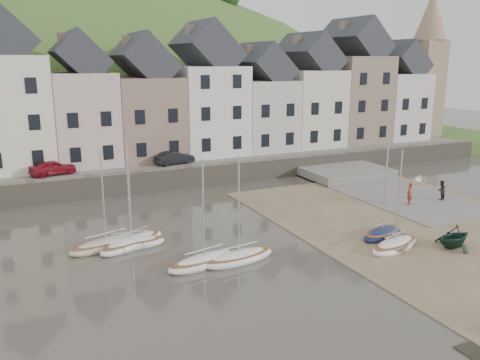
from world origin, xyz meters
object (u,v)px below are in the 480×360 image
car_right (174,158)px  rowboat_green (454,236)px  sailboat_0 (131,243)px  car_left (53,168)px  rowboat_white (398,242)px  person_red (409,194)px  person_dark (441,190)px

car_right → rowboat_green: bearing=-167.3°
sailboat_0 → car_right: bearing=63.4°
rowboat_green → car_left: bearing=-144.0°
rowboat_white → person_red: size_ratio=1.76×
sailboat_0 → car_right: (7.63, 15.22, 1.95)m
rowboat_green → car_left: 31.55m
rowboat_green → rowboat_white: bearing=-121.6°
sailboat_0 → person_red: bearing=-1.2°
person_red → car_left: car_left is taller
rowboat_white → car_left: 28.49m
rowboat_white → car_right: bearing=148.4°
rowboat_green → person_dark: person_dark is taller
person_red → car_right: bearing=-84.7°
car_left → rowboat_green: bearing=-151.0°
rowboat_white → car_left: bearing=169.4°
sailboat_0 → person_dark: sailboat_0 is taller
rowboat_white → person_red: 9.57m
sailboat_0 → car_left: size_ratio=1.66×
sailboat_0 → car_left: (-3.10, 15.22, 1.98)m
sailboat_0 → person_dark: bearing=-1.2°
rowboat_white → car_right: size_ratio=0.82×
rowboat_green → person_dark: 10.76m
rowboat_green → car_right: 25.77m
sailboat_0 → car_right: sailboat_0 is taller
sailboat_0 → car_right: size_ratio=1.68×
car_left → car_right: car_left is taller
car_left → rowboat_white: bearing=-153.6°
rowboat_white → car_right: 23.35m
rowboat_white → car_right: (-7.06, 22.18, 1.84)m
person_red → sailboat_0: bearing=-37.8°
rowboat_white → rowboat_green: size_ratio=1.16×
rowboat_green → car_right: car_right is taller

